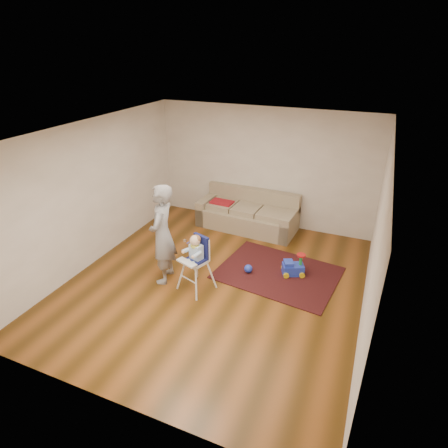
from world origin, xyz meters
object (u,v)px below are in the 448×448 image
at_px(sofa, 247,211).
at_px(side_table, 225,212).
at_px(ride_on_toy, 293,264).
at_px(toy_ball, 248,269).
at_px(adult, 162,235).
at_px(high_chair, 196,264).

height_order(sofa, side_table, sofa).
height_order(ride_on_toy, toy_ball, ride_on_toy).
distance_m(sofa, adult, 2.66).
relative_size(sofa, adult, 1.25).
bearing_deg(toy_ball, high_chair, -130.04).
bearing_deg(high_chair, adult, -164.27).
height_order(sofa, ride_on_toy, sofa).
distance_m(side_table, toy_ball, 2.28).
bearing_deg(ride_on_toy, sofa, 109.17).
bearing_deg(side_table, high_chair, -77.88).
relative_size(side_table, ride_on_toy, 1.21).
height_order(toy_ball, high_chair, high_chair).
height_order(side_table, adult, adult).
bearing_deg(sofa, side_table, 171.66).
xyz_separation_m(high_chair, adult, (-0.66, 0.04, 0.40)).
height_order(sofa, high_chair, high_chair).
distance_m(side_table, high_chair, 2.77).
bearing_deg(adult, sofa, 152.51).
bearing_deg(toy_ball, sofa, 110.57).
xyz_separation_m(sofa, high_chair, (-0.01, -2.58, 0.08)).
relative_size(ride_on_toy, toy_ball, 2.69).
bearing_deg(side_table, ride_on_toy, -38.58).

